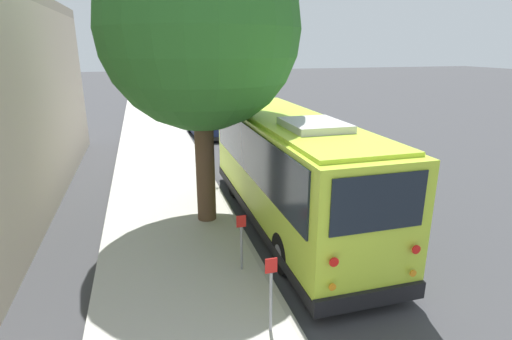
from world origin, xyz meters
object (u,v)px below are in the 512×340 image
object	(u,v)px
shuttle_bus	(289,165)
street_tree	(198,15)
parked_sedan_gray	(194,109)
parked_sedan_navy	(207,127)
sign_post_near	(271,294)
parked_sedan_tan	(181,98)
sign_post_far	(241,242)

from	to	relation	value
shuttle_bus	street_tree	world-z (taller)	street_tree
shuttle_bus	parked_sedan_gray	world-z (taller)	shuttle_bus
parked_sedan_navy	street_tree	size ratio (longest dim) A/B	0.47
shuttle_bus	parked_sedan_navy	distance (m)	12.76
parked_sedan_navy	sign_post_near	xyz separation A→B (m)	(-17.27, 1.64, 0.33)
parked_sedan_navy	sign_post_near	distance (m)	17.35
shuttle_bus	street_tree	xyz separation A→B (m)	(0.81, 2.34, 4.08)
parked_sedan_tan	parked_sedan_navy	bearing A→B (deg)	175.72
shuttle_bus	sign_post_near	size ratio (longest dim) A/B	6.39
street_tree	sign_post_near	distance (m)	7.34
parked_sedan_tan	sign_post_near	bearing A→B (deg)	172.45
parked_sedan_tan	shuttle_bus	bearing A→B (deg)	176.35
parked_sedan_gray	sign_post_near	bearing A→B (deg)	-179.28
shuttle_bus	sign_post_near	distance (m)	5.09
parked_sedan_navy	parked_sedan_gray	distance (m)	7.19
parked_sedan_navy	sign_post_near	bearing A→B (deg)	171.60
street_tree	sign_post_far	size ratio (longest dim) A/B	6.56
parked_sedan_tan	sign_post_far	world-z (taller)	sign_post_far
street_tree	sign_post_far	bearing A→B (deg)	-174.45
street_tree	sign_post_far	xyz separation A→B (m)	(-3.22, -0.31, -5.04)
street_tree	parked_sedan_gray	bearing A→B (deg)	-6.25
parked_sedan_tan	street_tree	world-z (taller)	street_tree
sign_post_near	sign_post_far	size ratio (longest dim) A/B	1.09
parked_sedan_navy	sign_post_far	distance (m)	15.19
parked_sedan_navy	sign_post_far	world-z (taller)	sign_post_far
parked_sedan_navy	sign_post_far	xyz separation A→B (m)	(-15.10, 1.64, 0.27)
street_tree	sign_post_far	world-z (taller)	street_tree
parked_sedan_navy	street_tree	bearing A→B (deg)	167.70
parked_sedan_gray	parked_sedan_tan	world-z (taller)	parked_sedan_tan
parked_sedan_gray	street_tree	bearing A→B (deg)	178.62
parked_sedan_tan	street_tree	distance (m)	26.29
parked_sedan_tan	street_tree	size ratio (longest dim) A/B	0.48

